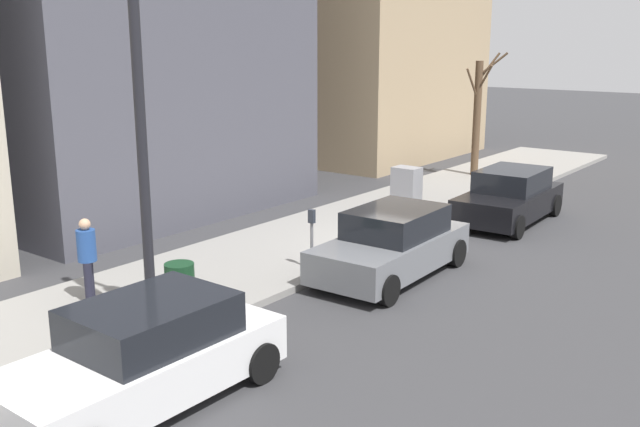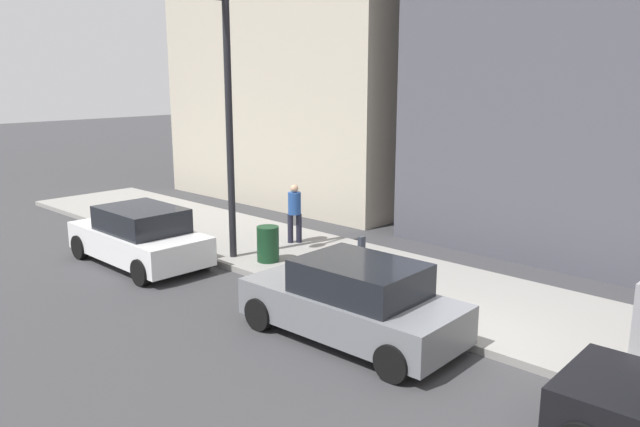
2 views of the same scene
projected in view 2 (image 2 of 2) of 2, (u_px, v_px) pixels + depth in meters
The scene contains 8 objects.
ground_plane at pixel (453, 346), 11.24m from camera, with size 120.00×120.00×0.00m, color #38383A.
sidewalk at pixel (506, 312), 12.64m from camera, with size 4.00×36.00×0.15m, color gray.
parked_car_grey at pixel (353, 301), 11.40m from camera, with size 2.03×4.25×1.52m.
parked_car_white at pixel (139, 237), 15.93m from camera, with size 1.96×4.22×1.52m.
parking_meter at pixel (361, 261), 13.05m from camera, with size 0.14×0.10×1.35m.
streetlamp at pixel (220, 107), 15.23m from camera, with size 1.97×0.32×6.50m.
trash_bin at pixel (268, 244), 15.76m from camera, with size 0.56×0.56×0.90m, color #14381E.
pedestrian_near_meter at pixel (295, 210), 17.40m from camera, with size 0.36×0.36×1.66m.
Camera 2 is at (-9.24, -5.43, 4.80)m, focal length 35.00 mm.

